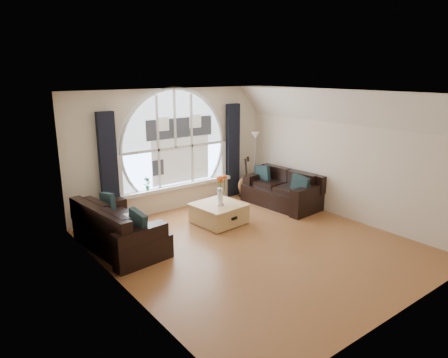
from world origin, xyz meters
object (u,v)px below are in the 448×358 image
(guitar, at_px, (245,177))
(potted_plant, at_px, (147,184))
(coffee_chest, at_px, (219,213))
(vase_flowers, at_px, (220,186))
(floor_lamp, at_px, (255,164))
(sofa_left, at_px, (120,227))
(sofa_right, at_px, (281,189))

(guitar, distance_m, potted_plant, 2.50)
(coffee_chest, distance_m, potted_plant, 1.72)
(vase_flowers, relative_size, guitar, 0.66)
(floor_lamp, xyz_separation_m, guitar, (-0.38, -0.07, -0.27))
(sofa_left, bearing_deg, guitar, 8.37)
(coffee_chest, relative_size, guitar, 0.88)
(guitar, bearing_deg, potted_plant, -176.15)
(sofa_left, relative_size, vase_flowers, 2.66)
(coffee_chest, bearing_deg, guitar, 27.73)
(vase_flowers, bearing_deg, coffee_chest, 83.06)
(sofa_right, height_order, coffee_chest, sofa_right)
(sofa_right, height_order, guitar, guitar)
(sofa_left, xyz_separation_m, floor_lamp, (4.07, 1.03, 0.40))
(coffee_chest, xyz_separation_m, vase_flowers, (-0.01, -0.06, 0.58))
(sofa_right, height_order, vase_flowers, vase_flowers)
(sofa_left, relative_size, coffee_chest, 1.98)
(sofa_right, height_order, floor_lamp, floor_lamp)
(vase_flowers, height_order, guitar, vase_flowers)
(coffee_chest, height_order, vase_flowers, vase_flowers)
(sofa_left, height_order, sofa_right, sofa_left)
(guitar, height_order, potted_plant, guitar)
(potted_plant, bearing_deg, coffee_chest, -56.83)
(guitar, xyz_separation_m, potted_plant, (-2.47, 0.36, 0.17))
(sofa_right, xyz_separation_m, coffee_chest, (-1.86, -0.05, -0.17))
(sofa_left, height_order, guitar, guitar)
(sofa_right, height_order, potted_plant, potted_plant)
(sofa_left, distance_m, guitar, 3.81)
(sofa_left, relative_size, floor_lamp, 1.16)
(vase_flowers, xyz_separation_m, potted_plant, (-0.90, 1.44, -0.11))
(potted_plant, bearing_deg, sofa_left, -132.60)
(vase_flowers, height_order, potted_plant, vase_flowers)
(sofa_right, xyz_separation_m, guitar, (-0.30, 0.98, 0.13))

